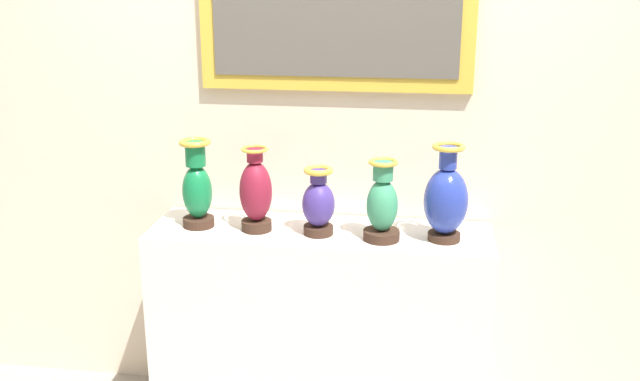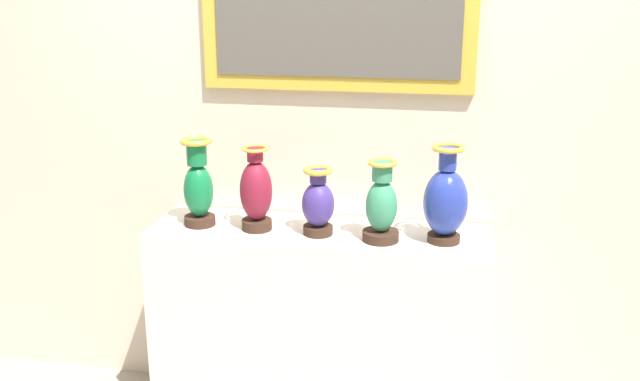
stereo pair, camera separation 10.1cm
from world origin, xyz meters
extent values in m
cube|color=silver|center=(0.00, 0.00, 0.45)|extent=(1.41, 0.41, 0.90)
cube|color=beige|center=(0.00, 0.27, 1.48)|extent=(3.69, 0.10, 2.96)
cube|color=gold|center=(0.03, 0.20, 1.75)|extent=(1.13, 0.03, 0.61)
cube|color=#575149|center=(0.03, 0.18, 1.75)|extent=(1.01, 0.01, 0.49)
cylinder|color=#382319|center=(-0.51, -0.02, 0.91)|extent=(0.13, 0.13, 0.04)
ellipsoid|color=#14723D|center=(-0.51, -0.02, 1.05)|extent=(0.12, 0.12, 0.22)
cylinder|color=#14723D|center=(-0.51, -0.02, 1.21)|extent=(0.08, 0.08, 0.10)
torus|color=gold|center=(-0.51, -0.02, 1.26)|extent=(0.13, 0.13, 0.02)
cylinder|color=#382319|center=(-0.26, -0.03, 0.92)|extent=(0.12, 0.12, 0.04)
ellipsoid|color=maroon|center=(-0.26, -0.03, 1.06)|extent=(0.13, 0.13, 0.25)
cylinder|color=maroon|center=(-0.26, -0.03, 1.21)|extent=(0.07, 0.07, 0.05)
torus|color=gold|center=(-0.26, -0.03, 1.24)|extent=(0.11, 0.11, 0.01)
cylinder|color=#382319|center=(0.00, -0.04, 0.91)|extent=(0.12, 0.12, 0.04)
ellipsoid|color=#3F2D7F|center=(0.00, -0.04, 1.02)|extent=(0.13, 0.13, 0.18)
cylinder|color=#3F2D7F|center=(0.00, -0.04, 1.14)|extent=(0.07, 0.07, 0.05)
torus|color=gold|center=(0.00, -0.04, 1.16)|extent=(0.12, 0.12, 0.02)
cylinder|color=#382319|center=(0.26, -0.07, 0.91)|extent=(0.15, 0.15, 0.04)
ellipsoid|color=#388C60|center=(0.26, -0.07, 1.04)|extent=(0.12, 0.12, 0.21)
cylinder|color=#388C60|center=(0.26, -0.07, 1.18)|extent=(0.08, 0.08, 0.07)
torus|color=gold|center=(0.26, -0.07, 1.22)|extent=(0.12, 0.12, 0.02)
cylinder|color=#382319|center=(0.51, -0.04, 0.91)|extent=(0.13, 0.13, 0.03)
ellipsoid|color=#263899|center=(0.51, -0.04, 1.06)|extent=(0.17, 0.17, 0.27)
cylinder|color=#263899|center=(0.51, -0.04, 1.23)|extent=(0.07, 0.07, 0.09)
torus|color=gold|center=(0.51, -0.04, 1.28)|extent=(0.13, 0.13, 0.02)
camera|label=1|loc=(0.42, -2.80, 1.93)|focal=40.88mm
camera|label=2|loc=(0.51, -2.78, 1.93)|focal=40.88mm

